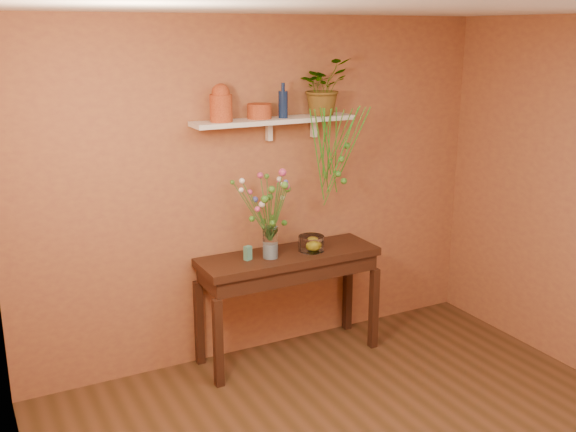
{
  "coord_description": "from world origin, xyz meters",
  "views": [
    {
      "loc": [
        -2.2,
        -2.67,
        2.58
      ],
      "look_at": [
        0.0,
        1.55,
        1.25
      ],
      "focal_mm": 41.52,
      "sensor_mm": 36.0,
      "label": 1
    }
  ],
  "objects_px": {
    "terracotta_jug": "(221,104)",
    "glass_vase": "(270,245)",
    "sideboard": "(289,268)",
    "spider_plant": "(323,87)",
    "blue_bottle": "(283,104)",
    "glass_bowl": "(311,244)",
    "bouquet": "(270,199)"
  },
  "relations": [
    {
      "from": "blue_bottle",
      "to": "glass_bowl",
      "type": "height_order",
      "value": "blue_bottle"
    },
    {
      "from": "spider_plant",
      "to": "glass_bowl",
      "type": "relative_size",
      "value": 2.14
    },
    {
      "from": "spider_plant",
      "to": "glass_bowl",
      "type": "distance_m",
      "value": 1.24
    },
    {
      "from": "glass_vase",
      "to": "glass_bowl",
      "type": "height_order",
      "value": "glass_vase"
    },
    {
      "from": "blue_bottle",
      "to": "bouquet",
      "type": "distance_m",
      "value": 0.73
    },
    {
      "from": "sideboard",
      "to": "terracotta_jug",
      "type": "height_order",
      "value": "terracotta_jug"
    },
    {
      "from": "terracotta_jug",
      "to": "blue_bottle",
      "type": "bearing_deg",
      "value": -1.64
    },
    {
      "from": "glass_bowl",
      "to": "spider_plant",
      "type": "bearing_deg",
      "value": 42.01
    },
    {
      "from": "terracotta_jug",
      "to": "glass_vase",
      "type": "distance_m",
      "value": 1.14
    },
    {
      "from": "terracotta_jug",
      "to": "blue_bottle",
      "type": "xyz_separation_m",
      "value": [
        0.5,
        -0.01,
        -0.02
      ]
    },
    {
      "from": "blue_bottle",
      "to": "spider_plant",
      "type": "distance_m",
      "value": 0.39
    },
    {
      "from": "glass_bowl",
      "to": "terracotta_jug",
      "type": "bearing_deg",
      "value": 167.83
    },
    {
      "from": "spider_plant",
      "to": "sideboard",
      "type": "bearing_deg",
      "value": -159.97
    },
    {
      "from": "spider_plant",
      "to": "bouquet",
      "type": "relative_size",
      "value": 0.78
    },
    {
      "from": "blue_bottle",
      "to": "glass_vase",
      "type": "height_order",
      "value": "blue_bottle"
    },
    {
      "from": "terracotta_jug",
      "to": "blue_bottle",
      "type": "distance_m",
      "value": 0.5
    },
    {
      "from": "sideboard",
      "to": "blue_bottle",
      "type": "bearing_deg",
      "value": 87.57
    },
    {
      "from": "terracotta_jug",
      "to": "glass_vase",
      "type": "relative_size",
      "value": 1.12
    },
    {
      "from": "sideboard",
      "to": "spider_plant",
      "type": "relative_size",
      "value": 3.31
    },
    {
      "from": "terracotta_jug",
      "to": "spider_plant",
      "type": "relative_size",
      "value": 0.63
    },
    {
      "from": "sideboard",
      "to": "blue_bottle",
      "type": "relative_size",
      "value": 5.48
    },
    {
      "from": "blue_bottle",
      "to": "glass_vase",
      "type": "distance_m",
      "value": 1.08
    },
    {
      "from": "spider_plant",
      "to": "bouquet",
      "type": "distance_m",
      "value": 0.99
    },
    {
      "from": "sideboard",
      "to": "terracotta_jug",
      "type": "distance_m",
      "value": 1.41
    },
    {
      "from": "sideboard",
      "to": "spider_plant",
      "type": "bearing_deg",
      "value": 20.03
    },
    {
      "from": "terracotta_jug",
      "to": "glass_vase",
      "type": "height_order",
      "value": "terracotta_jug"
    },
    {
      "from": "terracotta_jug",
      "to": "bouquet",
      "type": "height_order",
      "value": "terracotta_jug"
    },
    {
      "from": "spider_plant",
      "to": "glass_bowl",
      "type": "height_order",
      "value": "spider_plant"
    },
    {
      "from": "sideboard",
      "to": "glass_bowl",
      "type": "height_order",
      "value": "glass_bowl"
    },
    {
      "from": "glass_bowl",
      "to": "bouquet",
      "type": "bearing_deg",
      "value": -179.51
    },
    {
      "from": "sideboard",
      "to": "bouquet",
      "type": "bearing_deg",
      "value": -168.72
    },
    {
      "from": "spider_plant",
      "to": "glass_vase",
      "type": "height_order",
      "value": "spider_plant"
    }
  ]
}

